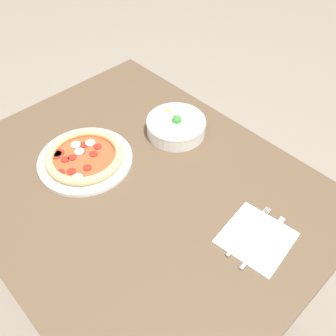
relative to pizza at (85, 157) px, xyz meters
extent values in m
plane|color=gray|center=(0.18, 0.06, -0.76)|extent=(8.00, 8.00, 0.00)
cube|color=brown|center=(0.18, 0.06, -0.03)|extent=(1.09, 0.85, 0.03)
cylinder|color=#4E3C2B|center=(-0.30, 0.41, -0.41)|extent=(0.06, 0.06, 0.72)
cylinder|color=#4E3C2B|center=(0.65, 0.41, -0.41)|extent=(0.06, 0.06, 0.72)
cylinder|color=white|center=(0.00, 0.00, -0.01)|extent=(0.29, 0.29, 0.01)
torus|color=#DBB77A|center=(0.00, 0.00, 0.01)|extent=(0.24, 0.24, 0.03)
cylinder|color=#D14C28|center=(0.00, 0.00, 0.00)|extent=(0.21, 0.21, 0.01)
cylinder|color=maroon|center=(-0.07, -0.05, 0.00)|extent=(0.03, 0.03, 0.00)
cylinder|color=maroon|center=(-0.03, 0.01, 0.00)|extent=(0.03, 0.03, 0.00)
cylinder|color=maroon|center=(-0.07, -0.04, 0.00)|extent=(0.03, 0.03, 0.00)
cylinder|color=maroon|center=(0.01, 0.03, 0.00)|extent=(0.03, 0.03, 0.00)
cylinder|color=maroon|center=(0.01, -0.09, 0.00)|extent=(0.03, 0.03, 0.00)
cylinder|color=maroon|center=(-0.06, -0.06, 0.00)|extent=(0.03, 0.03, 0.00)
cylinder|color=maroon|center=(0.02, -0.06, 0.00)|extent=(0.03, 0.03, 0.00)
cylinder|color=maroon|center=(0.04, -0.02, 0.00)|extent=(0.03, 0.03, 0.00)
cylinder|color=maroon|center=(-0.03, -0.05, 0.00)|extent=(0.03, 0.03, 0.00)
cylinder|color=maroon|center=(-0.01, 0.06, 0.00)|extent=(0.03, 0.03, 0.00)
cylinder|color=maroon|center=(-0.02, -0.03, 0.00)|extent=(0.03, 0.03, 0.00)
cylinder|color=maroon|center=(-0.04, 0.03, 0.00)|extent=(0.03, 0.03, 0.00)
ellipsoid|color=silver|center=(-0.03, 0.00, 0.00)|extent=(0.03, 0.03, 0.01)
ellipsoid|color=silver|center=(-0.06, 0.01, 0.00)|extent=(0.03, 0.03, 0.01)
ellipsoid|color=silver|center=(-0.04, 0.05, 0.00)|extent=(0.03, 0.03, 0.01)
ellipsoid|color=silver|center=(0.06, -0.06, 0.00)|extent=(0.03, 0.03, 0.01)
cylinder|color=white|center=(0.10, 0.30, 0.01)|extent=(0.19, 0.19, 0.05)
torus|color=white|center=(0.10, 0.30, 0.03)|extent=(0.19, 0.19, 0.01)
ellipsoid|color=#998466|center=(0.08, 0.30, 0.03)|extent=(0.04, 0.03, 0.02)
ellipsoid|color=tan|center=(0.08, 0.31, 0.03)|extent=(0.04, 0.03, 0.02)
ellipsoid|color=tan|center=(0.13, 0.35, 0.03)|extent=(0.04, 0.04, 0.02)
ellipsoid|color=tan|center=(0.09, 0.23, 0.02)|extent=(0.03, 0.04, 0.02)
ellipsoid|color=#998466|center=(0.16, 0.33, 0.02)|extent=(0.03, 0.04, 0.02)
ellipsoid|color=tan|center=(0.08, 0.37, 0.02)|extent=(0.04, 0.03, 0.02)
ellipsoid|color=tan|center=(0.16, 0.30, 0.03)|extent=(0.04, 0.04, 0.02)
ellipsoid|color=tan|center=(0.09, 0.37, 0.03)|extent=(0.04, 0.04, 0.02)
sphere|color=#388433|center=(0.10, 0.30, 0.04)|extent=(0.03, 0.03, 0.03)
ellipsoid|color=yellow|center=(0.04, 0.31, 0.03)|extent=(0.04, 0.02, 0.02)
cube|color=white|center=(0.53, 0.16, -0.02)|extent=(0.18, 0.18, 0.00)
cube|color=silver|center=(0.51, 0.13, -0.01)|extent=(0.02, 0.14, 0.00)
cube|color=silver|center=(0.51, 0.23, -0.01)|extent=(0.01, 0.06, 0.00)
cube|color=silver|center=(0.51, 0.23, -0.01)|extent=(0.01, 0.06, 0.00)
cube|color=silver|center=(0.50, 0.23, -0.01)|extent=(0.01, 0.06, 0.00)
cube|color=silver|center=(0.50, 0.23, -0.01)|extent=(0.01, 0.06, 0.00)
cube|color=silver|center=(0.56, 0.10, -0.01)|extent=(0.02, 0.08, 0.01)
cube|color=silver|center=(0.55, 0.20, -0.01)|extent=(0.02, 0.12, 0.00)
camera|label=1|loc=(0.76, -0.37, 0.81)|focal=40.00mm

